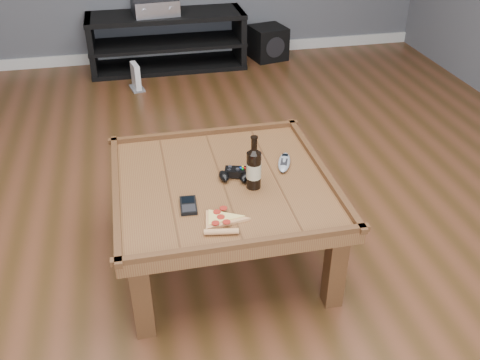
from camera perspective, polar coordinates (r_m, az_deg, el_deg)
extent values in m
plane|color=#402812|center=(2.75, -1.73, -8.05)|extent=(6.00, 6.00, 0.00)
cube|color=silver|center=(5.36, -7.87, 13.20)|extent=(5.00, 0.02, 0.10)
cube|color=#593019|center=(2.50, -1.88, -0.71)|extent=(1.00, 1.00, 0.06)
cube|color=#3B1F0F|center=(2.29, -10.41, -12.33)|extent=(0.08, 0.08, 0.39)
cube|color=#3B1F0F|center=(2.42, 10.07, -9.37)|extent=(0.08, 0.08, 0.39)
cube|color=#3B1F0F|center=(2.95, -11.37, -0.94)|extent=(0.08, 0.08, 0.39)
cube|color=#3B1F0F|center=(3.05, 4.51, 0.88)|extent=(0.08, 0.08, 0.39)
cube|color=#3B1F0F|center=(2.89, -3.67, 5.14)|extent=(1.03, 0.03, 0.03)
cube|color=#3B1F0F|center=(2.09, 0.56, -6.84)|extent=(1.03, 0.03, 0.03)
cube|color=#3B1F0F|center=(2.59, 8.70, 1.32)|extent=(0.03, 1.03, 0.03)
cube|color=#3B1F0F|center=(2.45, -13.10, -1.16)|extent=(0.03, 1.03, 0.03)
cube|color=black|center=(5.00, -7.97, 16.98)|extent=(1.40, 0.45, 0.04)
cube|color=black|center=(5.07, -7.75, 14.26)|extent=(1.40, 0.45, 0.03)
cube|color=black|center=(5.14, -7.58, 12.04)|extent=(1.40, 0.45, 0.04)
cube|color=black|center=(5.06, -15.54, 13.60)|extent=(0.05, 0.44, 0.50)
cube|color=black|center=(5.16, -0.09, 15.08)|extent=(0.05, 0.44, 0.50)
cylinder|color=black|center=(2.40, 1.48, 1.04)|extent=(0.07, 0.07, 0.18)
cone|color=black|center=(2.34, 1.51, 3.20)|extent=(0.06, 0.06, 0.03)
cylinder|color=black|center=(2.33, 1.52, 3.87)|extent=(0.03, 0.03, 0.06)
cylinder|color=black|center=(2.31, 1.53, 4.57)|extent=(0.03, 0.03, 0.01)
cylinder|color=#C5B88E|center=(2.40, 1.48, 1.04)|extent=(0.07, 0.07, 0.07)
cube|color=black|center=(2.51, -0.49, 0.87)|extent=(0.11, 0.09, 0.03)
ellipsoid|color=black|center=(2.48, -1.75, 0.43)|extent=(0.05, 0.09, 0.04)
ellipsoid|color=black|center=(2.48, 0.64, 0.34)|extent=(0.09, 0.09, 0.04)
cylinder|color=black|center=(2.51, -1.08, 1.41)|extent=(0.02, 0.02, 0.01)
cylinder|color=black|center=(2.49, -0.25, 1.14)|extent=(0.02, 0.02, 0.01)
cylinder|color=yellow|center=(2.51, 0.31, 1.41)|extent=(0.01, 0.01, 0.01)
cylinder|color=red|center=(2.50, 0.51, 1.29)|extent=(0.01, 0.01, 0.01)
cylinder|color=#0C33CC|center=(2.50, 0.08, 1.31)|extent=(0.01, 0.01, 0.01)
cylinder|color=#0C9919|center=(2.49, 0.28, 1.19)|extent=(0.01, 0.01, 0.01)
cylinder|color=tan|center=(2.15, -2.01, -5.52)|extent=(0.14, 0.05, 0.02)
cylinder|color=#A52315|center=(2.19, -2.63, -4.61)|extent=(0.03, 0.03, 0.00)
cylinder|color=#A52315|center=(2.19, -1.45, -4.49)|extent=(0.03, 0.03, 0.00)
cylinder|color=#A52315|center=(2.22, -2.06, -3.95)|extent=(0.03, 0.03, 0.00)
cylinder|color=#A52315|center=(2.25, -2.47, -3.42)|extent=(0.03, 0.03, 0.00)
cylinder|color=#A52315|center=(2.27, -1.78, -3.02)|extent=(0.03, 0.03, 0.00)
cube|color=black|center=(2.32, -5.53, -2.72)|extent=(0.08, 0.13, 0.02)
cube|color=black|center=(2.34, -5.59, -2.10)|extent=(0.06, 0.05, 0.00)
cube|color=black|center=(2.29, -5.49, -2.99)|extent=(0.06, 0.06, 0.00)
ellipsoid|color=gray|center=(2.61, 4.74, 1.90)|extent=(0.12, 0.20, 0.03)
cube|color=black|center=(2.65, 4.84, 2.67)|extent=(0.04, 0.03, 0.00)
cube|color=black|center=(2.59, 4.72, 1.94)|extent=(0.05, 0.07, 0.00)
cube|color=black|center=(4.97, -9.06, 17.85)|extent=(0.41, 0.35, 0.13)
cube|color=#B9BCC4|center=(4.82, -8.72, 17.42)|extent=(0.38, 0.05, 0.13)
cylinder|color=#B9BCC4|center=(4.80, -10.13, 17.23)|extent=(0.05, 0.02, 0.05)
cylinder|color=#B9BCC4|center=(4.84, -7.29, 17.57)|extent=(0.05, 0.02, 0.05)
cube|color=black|center=(5.30, 3.00, 14.42)|extent=(0.36, 0.36, 0.31)
cylinder|color=black|center=(5.17, 3.79, 13.93)|extent=(0.19, 0.05, 0.19)
cube|color=slate|center=(4.70, -10.92, 9.58)|extent=(0.13, 0.20, 0.02)
cube|color=white|center=(4.66, -11.06, 10.86)|extent=(0.08, 0.17, 0.21)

